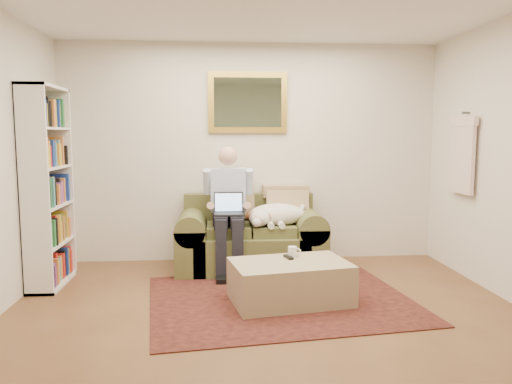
{
  "coord_description": "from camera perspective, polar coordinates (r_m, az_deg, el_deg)",
  "views": [
    {
      "loc": [
        -0.4,
        -3.51,
        1.52
      ],
      "look_at": [
        -0.02,
        1.43,
        0.95
      ],
      "focal_mm": 35.0,
      "sensor_mm": 36.0,
      "label": 1
    }
  ],
  "objects": [
    {
      "name": "room_shell",
      "position": [
        3.89,
        1.5,
        3.3
      ],
      "size": [
        4.51,
        5.0,
        2.61
      ],
      "color": "brown",
      "rests_on": "ground"
    },
    {
      "name": "rug",
      "position": [
        4.73,
        2.78,
        -12.14
      ],
      "size": [
        2.59,
        2.18,
        0.01
      ],
      "primitive_type": "cube",
      "rotation": [
        0.0,
        0.0,
        0.13
      ],
      "color": "black",
      "rests_on": "room_shell"
    },
    {
      "name": "sofa",
      "position": [
        5.71,
        -0.66,
        -5.93
      ],
      "size": [
        1.65,
        0.84,
        0.99
      ],
      "color": "brown",
      "rests_on": "room_shell"
    },
    {
      "name": "seated_man",
      "position": [
        5.47,
        -3.16,
        -2.12
      ],
      "size": [
        0.54,
        0.78,
        1.39
      ],
      "primitive_type": null,
      "color": "#8CA0D8",
      "rests_on": "sofa"
    },
    {
      "name": "laptop",
      "position": [
        5.4,
        -3.14,
        -1.87
      ],
      "size": [
        0.32,
        0.25,
        0.23
      ],
      "color": "black",
      "rests_on": "seated_man"
    },
    {
      "name": "sleeping_dog",
      "position": [
        5.59,
        2.43,
        -2.59
      ],
      "size": [
        0.68,
        0.43,
        0.25
      ],
      "primitive_type": null,
      "color": "white",
      "rests_on": "sofa"
    },
    {
      "name": "ottoman",
      "position": [
        4.61,
        3.91,
        -10.25
      ],
      "size": [
        1.14,
        0.84,
        0.38
      ],
      "primitive_type": "cube",
      "rotation": [
        0.0,
        0.0,
        0.18
      ],
      "color": "tan",
      "rests_on": "room_shell"
    },
    {
      "name": "coffee_mug",
      "position": [
        4.72,
        4.18,
        -6.84
      ],
      "size": [
        0.08,
        0.08,
        0.1
      ],
      "primitive_type": "cylinder",
      "color": "white",
      "rests_on": "ottoman"
    },
    {
      "name": "tv_remote",
      "position": [
        4.69,
        3.73,
        -7.43
      ],
      "size": [
        0.08,
        0.16,
        0.02
      ],
      "primitive_type": "cube",
      "rotation": [
        0.0,
        0.0,
        0.24
      ],
      "color": "black",
      "rests_on": "ottoman"
    },
    {
      "name": "bookshelf",
      "position": [
        5.41,
        -22.71,
        0.53
      ],
      "size": [
        0.28,
        0.8,
        2.0
      ],
      "primitive_type": null,
      "color": "white",
      "rests_on": "room_shell"
    },
    {
      "name": "wall_mirror",
      "position": [
        6.01,
        -0.96,
        10.19
      ],
      "size": [
        0.94,
        0.04,
        0.72
      ],
      "color": "gold",
      "rests_on": "room_shell"
    },
    {
      "name": "hanging_shirt",
      "position": [
        5.73,
        22.5,
        4.36
      ],
      "size": [
        0.06,
        0.52,
        0.9
      ],
      "primitive_type": null,
      "color": "#F5D8CB",
      "rests_on": "room_shell"
    }
  ]
}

